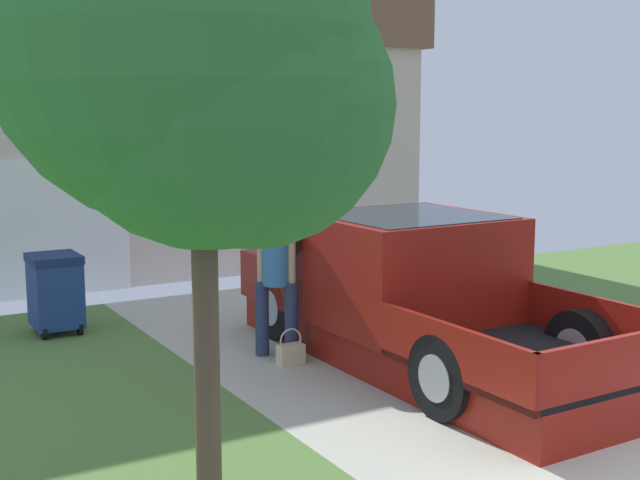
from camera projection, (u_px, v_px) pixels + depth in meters
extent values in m
cube|color=#B9B9A5|center=(435.00, 357.00, 9.76)|extent=(5.20, 9.00, 0.06)
cube|color=maroon|center=(427.00, 346.00, 9.33)|extent=(1.95, 5.30, 0.42)
cube|color=maroon|center=(406.00, 268.00, 9.55)|extent=(2.07, 1.97, 1.21)
cube|color=#1E2833|center=(407.00, 237.00, 9.50)|extent=(1.82, 1.81, 0.51)
cube|color=maroon|center=(332.00, 272.00, 10.96)|extent=(2.06, 1.28, 0.59)
cube|color=black|center=(533.00, 362.00, 7.94)|extent=(2.07, 2.10, 0.06)
cube|color=maroon|center=(452.00, 354.00, 7.40)|extent=(0.09, 2.08, 0.52)
cube|color=maroon|center=(606.00, 325.00, 8.41)|extent=(0.09, 2.08, 0.52)
cube|color=maroon|center=(621.00, 366.00, 7.05)|extent=(2.04, 0.09, 0.52)
cube|color=black|center=(291.00, 245.00, 9.52)|extent=(0.10, 0.18, 0.20)
cylinder|color=black|center=(279.00, 307.00, 10.39)|extent=(0.27, 0.80, 0.80)
cylinder|color=#9E9EA3|center=(279.00, 307.00, 10.39)|extent=(0.29, 0.44, 0.44)
cylinder|color=black|center=(395.00, 291.00, 11.30)|extent=(0.27, 0.80, 0.80)
cylinder|color=#9E9EA3|center=(395.00, 291.00, 11.30)|extent=(0.29, 0.44, 0.44)
cylinder|color=black|center=(445.00, 376.00, 7.67)|extent=(0.27, 0.80, 0.80)
cylinder|color=#9E9EA3|center=(445.00, 376.00, 7.67)|extent=(0.29, 0.44, 0.44)
cylinder|color=black|center=(581.00, 348.00, 8.57)|extent=(0.27, 0.80, 0.80)
cylinder|color=#9E9EA3|center=(581.00, 348.00, 8.57)|extent=(0.29, 0.44, 0.44)
cylinder|color=navy|center=(262.00, 318.00, 9.66)|extent=(0.16, 0.16, 0.87)
cylinder|color=navy|center=(291.00, 320.00, 9.58)|extent=(0.16, 0.16, 0.87)
cylinder|color=#3870B2|center=(276.00, 258.00, 9.51)|extent=(0.31, 0.31, 0.62)
cylinder|color=tan|center=(261.00, 257.00, 9.56)|extent=(0.09, 0.09, 0.56)
cylinder|color=tan|center=(292.00, 259.00, 9.47)|extent=(0.09, 0.09, 0.56)
sphere|color=tan|center=(276.00, 221.00, 9.45)|extent=(0.20, 0.20, 0.20)
cylinder|color=#D1B78E|center=(276.00, 217.00, 9.44)|extent=(0.40, 0.40, 0.01)
cone|color=#D1B78E|center=(276.00, 212.00, 9.43)|extent=(0.21, 0.21, 0.11)
cube|color=beige|center=(291.00, 354.00, 9.38)|extent=(0.30, 0.16, 0.22)
torus|color=beige|center=(291.00, 340.00, 9.35)|extent=(0.27, 0.02, 0.27)
cube|color=beige|center=(104.00, 155.00, 15.68)|extent=(10.58, 5.42, 3.96)
cube|color=brown|center=(99.00, 18.00, 15.30)|extent=(11.01, 5.64, 1.03)
cube|color=white|center=(38.00, 229.00, 12.58)|extent=(2.77, 0.06, 2.10)
cylinder|color=brown|center=(207.00, 387.00, 5.28)|extent=(0.16, 0.16, 2.17)
sphere|color=#327A33|center=(178.00, 33.00, 5.00)|extent=(2.34, 2.34, 2.34)
sphere|color=#327A33|center=(251.00, 104.00, 5.09)|extent=(1.77, 1.77, 1.77)
sphere|color=#327A33|center=(208.00, 81.00, 5.00)|extent=(2.02, 2.02, 2.02)
cube|color=navy|center=(56.00, 294.00, 10.65)|extent=(0.58, 0.68, 0.82)
cube|color=navy|center=(54.00, 258.00, 10.58)|extent=(0.60, 0.71, 0.10)
cylinder|color=black|center=(44.00, 332.00, 10.37)|extent=(0.05, 0.18, 0.18)
cylinder|color=black|center=(80.00, 328.00, 10.59)|extent=(0.05, 0.18, 0.18)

